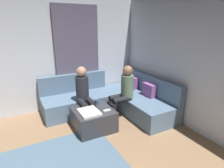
% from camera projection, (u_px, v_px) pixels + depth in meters
% --- Properties ---
extents(wall_left, '(0.12, 6.00, 2.70)m').
position_uv_depth(wall_left, '(20.00, 57.00, 4.13)').
color(wall_left, silver).
rests_on(wall_left, ground_plane).
extents(curtain_panel, '(0.06, 1.10, 2.50)m').
position_uv_depth(curtain_panel, '(78.00, 58.00, 4.66)').
color(curtain_panel, '#595166').
rests_on(curtain_panel, ground_plane).
extents(sectional_couch, '(2.10, 2.55, 0.87)m').
position_uv_depth(sectional_couch, '(112.00, 100.00, 4.58)').
color(sectional_couch, slate).
rests_on(sectional_couch, ground_plane).
extents(ottoman, '(0.76, 0.76, 0.42)m').
position_uv_depth(ottoman, '(93.00, 119.00, 3.78)').
color(ottoman, '#333338').
rests_on(ottoman, ground_plane).
extents(folded_blanket, '(0.44, 0.36, 0.04)m').
position_uv_depth(folded_blanket, '(89.00, 112.00, 3.58)').
color(folded_blanket, white).
rests_on(folded_blanket, ottoman).
extents(coffee_mug, '(0.08, 0.08, 0.10)m').
position_uv_depth(coffee_mug, '(97.00, 102.00, 3.97)').
color(coffee_mug, '#334C72').
rests_on(coffee_mug, ottoman).
extents(game_remote, '(0.05, 0.15, 0.02)m').
position_uv_depth(game_remote, '(107.00, 110.00, 3.66)').
color(game_remote, white).
rests_on(game_remote, ottoman).
extents(person_on_couch_back, '(0.30, 0.60, 1.20)m').
position_uv_depth(person_on_couch_back, '(123.00, 90.00, 4.13)').
color(person_on_couch_back, black).
rests_on(person_on_couch_back, ground_plane).
extents(person_on_couch_side, '(0.60, 0.30, 1.20)m').
position_uv_depth(person_on_couch_side, '(84.00, 92.00, 3.99)').
color(person_on_couch_side, black).
rests_on(person_on_couch_side, ground_plane).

